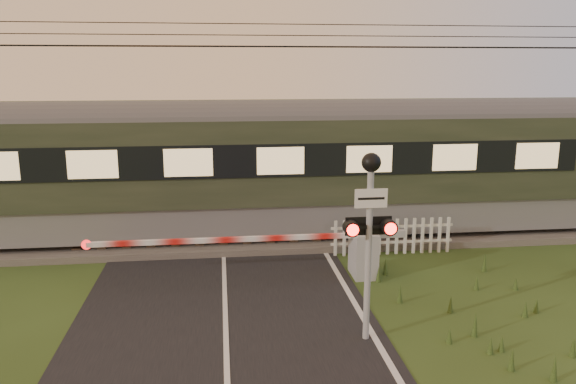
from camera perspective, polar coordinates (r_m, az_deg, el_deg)
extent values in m
plane|color=#2C3E17|center=(10.63, -6.30, -15.22)|extent=(160.00, 160.00, 0.00)
cube|color=black|center=(10.62, -6.30, -15.17)|extent=(6.00, 140.00, 0.02)
cube|color=#47423D|center=(16.64, -6.60, -4.58)|extent=(140.00, 3.40, 0.24)
cube|color=slate|center=(15.90, -6.60, -4.66)|extent=(140.00, 0.08, 0.14)
cube|color=slate|center=(17.28, -6.64, -3.25)|extent=(140.00, 0.08, 0.14)
cube|color=#2D2116|center=(16.60, -6.61, -4.16)|extent=(0.24, 2.20, 0.06)
cylinder|color=black|center=(15.62, -7.11, 14.51)|extent=(120.00, 0.02, 0.02)
cylinder|color=black|center=(16.22, -7.11, 14.44)|extent=(120.00, 0.02, 0.02)
cylinder|color=black|center=(15.95, -7.17, 16.63)|extent=(120.00, 0.02, 0.02)
cylinder|color=black|center=(15.94, -7.14, 15.55)|extent=(120.00, 0.02, 0.02)
cube|color=slate|center=(16.52, -1.26, -1.99)|extent=(18.69, 2.47, 0.93)
cube|color=#252E1F|center=(16.19, -1.29, 3.58)|extent=(19.47, 2.69, 2.32)
cylinder|color=#4C4C4F|center=(16.05, -1.31, 7.67)|extent=(19.47, 0.94, 0.94)
cube|color=#FFD893|center=(14.80, -0.76, 3.19)|extent=(16.74, 0.04, 0.72)
cube|color=gray|center=(13.72, 7.67, -6.22)|extent=(0.55, 0.85, 1.11)
cylinder|color=gray|center=(13.68, 7.05, -6.25)|extent=(0.12, 0.12, 1.11)
cube|color=gray|center=(13.72, 9.96, -4.22)|extent=(0.90, 0.16, 0.16)
cube|color=red|center=(13.15, -6.32, -4.84)|extent=(6.27, 0.11, 0.11)
cylinder|color=red|center=(13.51, -19.80, -5.06)|extent=(0.22, 0.04, 0.22)
cylinder|color=gray|center=(10.26, 8.15, -6.63)|extent=(0.12, 0.12, 3.18)
cube|color=white|center=(9.90, 8.43, -0.65)|extent=(0.58, 0.03, 0.34)
sphere|color=black|center=(9.83, 8.46, 2.98)|extent=(0.34, 0.34, 0.34)
cube|color=black|center=(10.09, 8.25, -3.50)|extent=(0.79, 0.06, 0.06)
cylinder|color=#FF140C|center=(9.84, 6.61, -3.87)|extent=(0.21, 0.02, 0.21)
cylinder|color=#FF140C|center=(10.01, 10.39, -3.70)|extent=(0.21, 0.02, 0.21)
cube|color=black|center=(10.13, 8.18, -3.42)|extent=(0.85, 0.02, 0.34)
cube|color=silver|center=(15.46, 10.50, -5.03)|extent=(3.36, 0.04, 0.07)
cube|color=silver|center=(15.33, 10.57, -3.47)|extent=(3.36, 0.04, 0.07)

